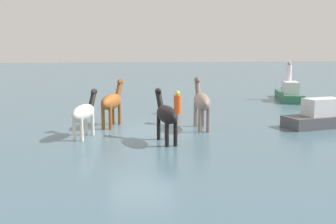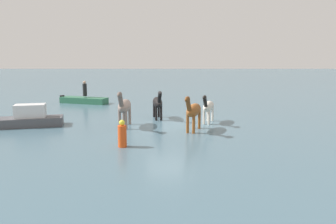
{
  "view_description": "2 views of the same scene",
  "coord_description": "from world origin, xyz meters",
  "px_view_note": "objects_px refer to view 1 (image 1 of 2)",
  "views": [
    {
      "loc": [
        -15.55,
        0.88,
        3.27
      ],
      "look_at": [
        -0.12,
        -0.99,
        0.8
      ],
      "focal_mm": 44.1,
      "sensor_mm": 36.0,
      "label": 1
    },
    {
      "loc": [
        17.58,
        -0.07,
        3.78
      ],
      "look_at": [
        -0.67,
        -0.11,
        0.61
      ],
      "focal_mm": 35.43,
      "sensor_mm": 36.0,
      "label": 2
    }
  ],
  "objects_px": {
    "horse_mid_herd": "(112,101)",
    "boat_dinghy_port": "(330,119)",
    "horse_dun_straggler": "(201,102)",
    "buoy_channel_marker": "(177,103)",
    "horse_dark_mare": "(84,112)",
    "horse_gray_outer": "(166,114)",
    "person_spotter_bow": "(289,72)",
    "boat_skiff_near": "(289,95)"
  },
  "relations": [
    {
      "from": "horse_dun_straggler",
      "to": "horse_dark_mare",
      "type": "height_order",
      "value": "horse_dun_straggler"
    },
    {
      "from": "horse_dark_mare",
      "to": "person_spotter_bow",
      "type": "height_order",
      "value": "person_spotter_bow"
    },
    {
      "from": "horse_dun_straggler",
      "to": "horse_dark_mare",
      "type": "distance_m",
      "value": 4.65
    },
    {
      "from": "boat_dinghy_port",
      "to": "person_spotter_bow",
      "type": "relative_size",
      "value": 3.81
    },
    {
      "from": "horse_dark_mare",
      "to": "person_spotter_bow",
      "type": "bearing_deg",
      "value": -32.28
    },
    {
      "from": "person_spotter_bow",
      "to": "buoy_channel_marker",
      "type": "xyz_separation_m",
      "value": [
        -4.65,
        7.65,
        -1.21
      ]
    },
    {
      "from": "horse_dun_straggler",
      "to": "buoy_channel_marker",
      "type": "relative_size",
      "value": 2.26
    },
    {
      "from": "horse_dark_mare",
      "to": "horse_gray_outer",
      "type": "bearing_deg",
      "value": -93.35
    },
    {
      "from": "horse_dark_mare",
      "to": "boat_skiff_near",
      "type": "bearing_deg",
      "value": -33.03
    },
    {
      "from": "horse_dark_mare",
      "to": "person_spotter_bow",
      "type": "distance_m",
      "value": 15.17
    },
    {
      "from": "horse_dun_straggler",
      "to": "person_spotter_bow",
      "type": "height_order",
      "value": "person_spotter_bow"
    },
    {
      "from": "horse_gray_outer",
      "to": "buoy_channel_marker",
      "type": "height_order",
      "value": "horse_gray_outer"
    },
    {
      "from": "horse_gray_outer",
      "to": "horse_dun_straggler",
      "type": "xyz_separation_m",
      "value": [
        2.21,
        -1.68,
        0.12
      ]
    },
    {
      "from": "horse_mid_herd",
      "to": "boat_dinghy_port",
      "type": "relative_size",
      "value": 0.53
    },
    {
      "from": "horse_gray_outer",
      "to": "boat_dinghy_port",
      "type": "xyz_separation_m",
      "value": [
        2.11,
        -7.12,
        -0.67
      ]
    },
    {
      "from": "horse_dun_straggler",
      "to": "horse_dark_mare",
      "type": "bearing_deg",
      "value": 105.59
    },
    {
      "from": "horse_gray_outer",
      "to": "horse_mid_herd",
      "type": "bearing_deg",
      "value": 21.47
    },
    {
      "from": "person_spotter_bow",
      "to": "horse_mid_herd",
      "type": "bearing_deg",
      "value": 124.93
    },
    {
      "from": "boat_dinghy_port",
      "to": "buoy_channel_marker",
      "type": "height_order",
      "value": "boat_dinghy_port"
    },
    {
      "from": "boat_dinghy_port",
      "to": "horse_dun_straggler",
      "type": "bearing_deg",
      "value": -14.55
    },
    {
      "from": "boat_dinghy_port",
      "to": "buoy_channel_marker",
      "type": "relative_size",
      "value": 3.98
    },
    {
      "from": "horse_mid_herd",
      "to": "boat_skiff_near",
      "type": "relative_size",
      "value": 0.55
    },
    {
      "from": "horse_dark_mare",
      "to": "boat_dinghy_port",
      "type": "xyz_separation_m",
      "value": [
        0.96,
        -9.97,
        -0.62
      ]
    },
    {
      "from": "person_spotter_bow",
      "to": "buoy_channel_marker",
      "type": "distance_m",
      "value": 9.04
    },
    {
      "from": "horse_mid_herd",
      "to": "boat_skiff_near",
      "type": "height_order",
      "value": "horse_mid_herd"
    },
    {
      "from": "boat_skiff_near",
      "to": "boat_dinghy_port",
      "type": "relative_size",
      "value": 0.97
    },
    {
      "from": "boat_skiff_near",
      "to": "boat_dinghy_port",
      "type": "distance_m",
      "value": 8.45
    },
    {
      "from": "buoy_channel_marker",
      "to": "horse_gray_outer",
      "type": "bearing_deg",
      "value": 168.16
    },
    {
      "from": "buoy_channel_marker",
      "to": "horse_dun_straggler",
      "type": "bearing_deg",
      "value": -173.86
    },
    {
      "from": "boat_skiff_near",
      "to": "person_spotter_bow",
      "type": "relative_size",
      "value": 3.69
    },
    {
      "from": "horse_dark_mare",
      "to": "boat_skiff_near",
      "type": "relative_size",
      "value": 0.49
    },
    {
      "from": "horse_dun_straggler",
      "to": "boat_skiff_near",
      "type": "distance_m",
      "value": 10.91
    },
    {
      "from": "horse_mid_herd",
      "to": "boat_dinghy_port",
      "type": "bearing_deg",
      "value": -77.66
    },
    {
      "from": "horse_dark_mare",
      "to": "horse_mid_herd",
      "type": "height_order",
      "value": "horse_mid_herd"
    },
    {
      "from": "horse_gray_outer",
      "to": "horse_dark_mare",
      "type": "relative_size",
      "value": 1.08
    },
    {
      "from": "boat_dinghy_port",
      "to": "buoy_channel_marker",
      "type": "bearing_deg",
      "value": -47.37
    },
    {
      "from": "boat_dinghy_port",
      "to": "person_spotter_bow",
      "type": "height_order",
      "value": "person_spotter_bow"
    },
    {
      "from": "horse_mid_herd",
      "to": "horse_gray_outer",
      "type": "bearing_deg",
      "value": -130.34
    },
    {
      "from": "boat_dinghy_port",
      "to": "person_spotter_bow",
      "type": "distance_m",
      "value": 8.88
    },
    {
      "from": "boat_skiff_near",
      "to": "boat_dinghy_port",
      "type": "bearing_deg",
      "value": 1.89
    },
    {
      "from": "horse_gray_outer",
      "to": "horse_dark_mare",
      "type": "distance_m",
      "value": 3.07
    },
    {
      "from": "buoy_channel_marker",
      "to": "boat_dinghy_port",
      "type": "bearing_deg",
      "value": -123.83
    }
  ]
}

